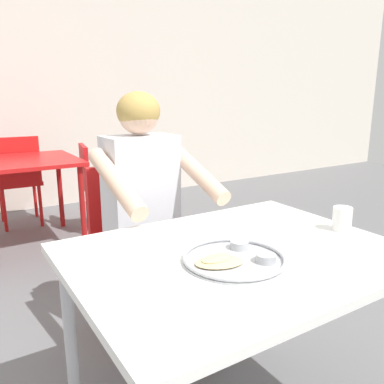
% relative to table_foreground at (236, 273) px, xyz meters
% --- Properties ---
extents(back_wall, '(12.00, 0.12, 3.40)m').
position_rel_table_foreground_xyz_m(back_wall, '(-0.01, 3.62, 1.04)').
color(back_wall, silver).
rests_on(back_wall, ground).
extents(table_foreground, '(1.07, 0.82, 0.74)m').
position_rel_table_foreground_xyz_m(table_foreground, '(0.00, 0.00, 0.00)').
color(table_foreground, white).
rests_on(table_foreground, ground).
extents(thali_tray, '(0.32, 0.32, 0.03)m').
position_rel_table_foreground_xyz_m(thali_tray, '(-0.06, -0.06, 0.09)').
color(thali_tray, '#B7BABF').
rests_on(thali_tray, table_foreground).
extents(drinking_cup, '(0.07, 0.07, 0.09)m').
position_rel_table_foreground_xyz_m(drinking_cup, '(0.46, -0.05, 0.13)').
color(drinking_cup, white).
rests_on(drinking_cup, table_foreground).
extents(chair_foreground, '(0.42, 0.44, 0.87)m').
position_rel_table_foreground_xyz_m(chair_foreground, '(0.01, 0.90, -0.16)').
color(chair_foreground, red).
rests_on(chair_foreground, ground).
extents(diner_foreground, '(0.50, 0.56, 1.25)m').
position_rel_table_foreground_xyz_m(diner_foreground, '(0.01, 0.68, 0.09)').
color(diner_foreground, '#353535').
rests_on(diner_foreground, ground).
extents(table_background_red, '(0.80, 0.83, 0.73)m').
position_rel_table_foreground_xyz_m(table_background_red, '(-0.25, 2.43, -0.02)').
color(table_background_red, red).
rests_on(table_background_red, ground).
extents(chair_red_right, '(0.44, 0.45, 0.80)m').
position_rel_table_foreground_xyz_m(chair_red_right, '(0.35, 2.46, -0.19)').
color(chair_red_right, red).
rests_on(chair_red_right, ground).
extents(chair_red_far, '(0.42, 0.45, 0.87)m').
position_rel_table_foreground_xyz_m(chair_red_far, '(-0.23, 2.99, -0.16)').
color(chair_red_far, red).
rests_on(chair_red_far, ground).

